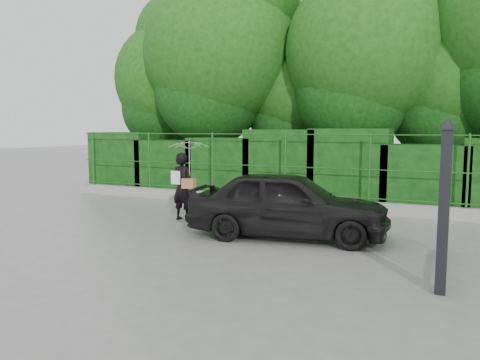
% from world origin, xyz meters
% --- Properties ---
extents(ground, '(80.00, 80.00, 0.00)m').
position_xyz_m(ground, '(0.00, 0.00, 0.00)').
color(ground, gray).
extents(kerb, '(14.00, 0.25, 0.30)m').
position_xyz_m(kerb, '(0.00, 4.50, 0.15)').
color(kerb, '#9E9E99').
rests_on(kerb, ground).
extents(fence, '(14.13, 0.06, 1.80)m').
position_xyz_m(fence, '(0.22, 4.50, 1.20)').
color(fence, '#1D5819').
rests_on(fence, kerb).
extents(hedge, '(14.20, 1.20, 2.21)m').
position_xyz_m(hedge, '(-0.02, 5.50, 1.00)').
color(hedge, black).
rests_on(hedge, ground).
extents(trees, '(17.10, 6.15, 8.08)m').
position_xyz_m(trees, '(1.14, 7.74, 4.62)').
color(trees, black).
rests_on(trees, ground).
extents(gate, '(0.22, 2.33, 2.36)m').
position_xyz_m(gate, '(4.60, -0.72, 1.19)').
color(gate, black).
rests_on(gate, ground).
extents(woman, '(0.99, 1.01, 1.94)m').
position_xyz_m(woman, '(-1.12, 1.74, 1.28)').
color(woman, black).
rests_on(woman, ground).
extents(car, '(4.23, 2.19, 1.37)m').
position_xyz_m(car, '(1.66, 1.07, 0.69)').
color(car, black).
rests_on(car, ground).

